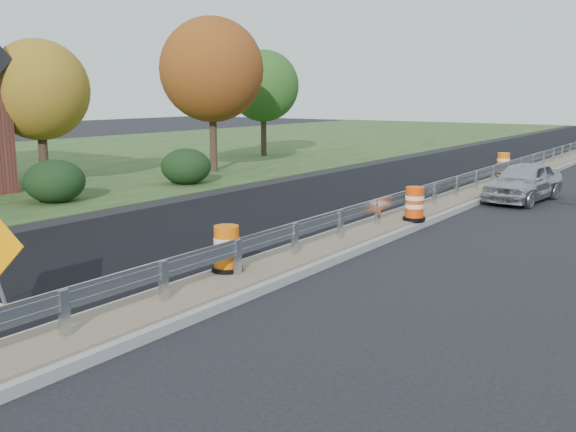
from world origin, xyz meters
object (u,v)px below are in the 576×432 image
Objects in this scene: car_silver at (524,182)px; barrel_median_mid at (415,204)px; barrel_median_far at (503,164)px; barrel_median_near at (227,249)px.

barrel_median_mid is at bearing -95.14° from car_silver.
car_silver is (1.25, 6.49, 0.02)m from barrel_median_mid.
barrel_median_far reaches higher than barrel_median_mid.
car_silver is (2.35, -5.44, 0.01)m from barrel_median_far.
barrel_median_far reaches higher than barrel_median_near.
barrel_median_near is at bearing -89.35° from barrel_median_far.
barrel_median_far is at bearing 119.12° from car_silver.
barrel_median_near is 0.23× the size of car_silver.
barrel_median_mid is 11.98m from barrel_median_far.
barrel_median_mid reaches higher than barrel_median_near.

